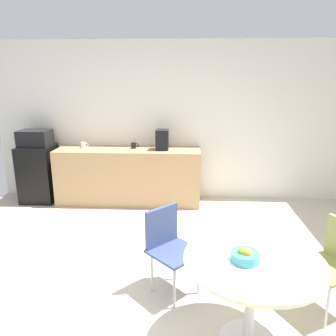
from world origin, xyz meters
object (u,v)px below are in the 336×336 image
object	(u,v)px
mini_fridge	(39,173)
round_table	(252,276)
coffee_maker	(162,140)
mug_white	(134,145)
mug_green	(83,145)
chair_navy	(168,240)
microwave	(35,138)
fruit_bowl	(245,256)

from	to	relation	value
mini_fridge	round_table	size ratio (longest dim) A/B	0.91
round_table	coffee_maker	world-z (taller)	coffee_maker
round_table	mug_white	world-z (taller)	mug_white
mini_fridge	mug_green	world-z (taller)	mug_green
chair_navy	microwave	bearing A→B (deg)	134.64
round_table	fruit_bowl	world-z (taller)	fruit_bowl
round_table	chair_navy	xyz separation A→B (m)	(-0.66, 0.66, -0.07)
mug_green	coffee_maker	xyz separation A→B (m)	(1.30, -0.05, 0.11)
round_table	mug_white	distance (m)	3.34
microwave	coffee_maker	distance (m)	2.07
coffee_maker	fruit_bowl	bearing A→B (deg)	-75.08
microwave	fruit_bowl	size ratio (longest dim) A/B	2.31
mug_green	microwave	bearing A→B (deg)	-176.15
microwave	fruit_bowl	bearing A→B (deg)	-46.35
microwave	coffee_maker	xyz separation A→B (m)	(2.07, 0.00, -0.01)
mug_green	coffee_maker	size ratio (longest dim) A/B	0.40
chair_navy	coffee_maker	bearing A→B (deg)	95.29
round_table	microwave	bearing A→B (deg)	134.75
microwave	fruit_bowl	xyz separation A→B (m)	(2.87, -3.01, -0.28)
mug_white	coffee_maker	bearing A→B (deg)	-8.25
chair_navy	fruit_bowl	xyz separation A→B (m)	(0.59, -0.70, 0.26)
mini_fridge	fruit_bowl	distance (m)	4.17
microwave	fruit_bowl	world-z (taller)	microwave
mini_fridge	chair_navy	bearing A→B (deg)	-45.36
mug_white	coffee_maker	distance (m)	0.49
mug_white	mug_green	distance (m)	0.83
microwave	mug_green	bearing A→B (deg)	3.85
round_table	fruit_bowl	distance (m)	0.21
mini_fridge	mug_white	xyz separation A→B (m)	(1.60, 0.07, 0.48)
fruit_bowl	coffee_maker	distance (m)	3.13
round_table	mug_white	xyz separation A→B (m)	(-1.35, 3.04, 0.36)
chair_navy	mug_green	size ratio (longest dim) A/B	6.43
chair_navy	fruit_bowl	distance (m)	0.95
round_table	coffee_maker	distance (m)	3.13
mini_fridge	fruit_bowl	xyz separation A→B (m)	(2.87, -3.01, 0.32)
mini_fridge	round_table	world-z (taller)	mini_fridge
round_table	mug_green	xyz separation A→B (m)	(-2.17, 3.02, 0.36)
fruit_bowl	mug_green	distance (m)	3.72
fruit_bowl	mug_green	bearing A→B (deg)	124.42
coffee_maker	chair_navy	bearing A→B (deg)	-84.71
mini_fridge	round_table	bearing A→B (deg)	-45.25
fruit_bowl	coffee_maker	size ratio (longest dim) A/B	0.65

